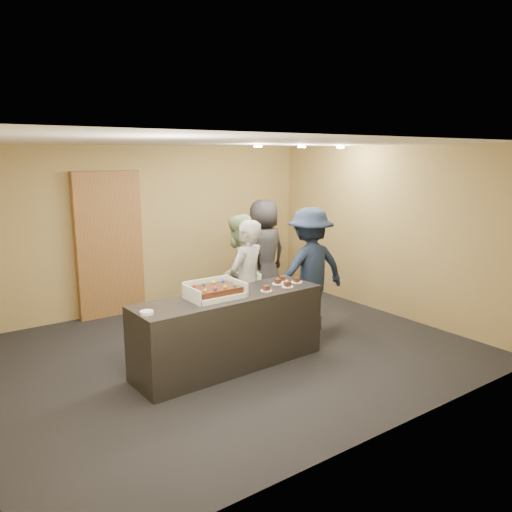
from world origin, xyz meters
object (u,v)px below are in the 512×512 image
(sheet_cake, at_px, (215,290))
(person_dark_suit, at_px, (264,253))
(storage_cabinet, at_px, (109,245))
(person_sage_man, at_px, (239,275))
(person_brown_extra, at_px, (249,273))
(person_navy_man, at_px, (309,269))
(plate_stack, at_px, (147,313))
(serving_counter, at_px, (230,331))
(cake_box, at_px, (214,294))
(person_server_grey, at_px, (247,284))

(sheet_cake, relative_size, person_dark_suit, 0.30)
(storage_cabinet, distance_m, person_sage_man, 2.27)
(person_brown_extra, bearing_deg, person_sage_man, 7.99)
(person_sage_man, xyz_separation_m, person_dark_suit, (1.15, 0.96, 0.05))
(person_navy_man, bearing_deg, sheet_cake, 20.69)
(storage_cabinet, bearing_deg, person_sage_man, -57.75)
(plate_stack, relative_size, person_brown_extra, 0.09)
(person_sage_man, relative_size, person_brown_extra, 1.13)
(person_brown_extra, distance_m, person_dark_suit, 0.97)
(serving_counter, xyz_separation_m, person_sage_man, (0.72, 0.88, 0.42))
(serving_counter, relative_size, person_navy_man, 1.32)
(cake_box, relative_size, person_dark_suit, 0.36)
(storage_cabinet, height_order, plate_stack, storage_cabinet)
(cake_box, height_order, person_sage_man, person_sage_man)
(cake_box, xyz_separation_m, person_brown_extra, (1.32, 1.21, -0.18))
(serving_counter, height_order, cake_box, cake_box)
(plate_stack, bearing_deg, storage_cabinet, 77.83)
(cake_box, relative_size, person_navy_man, 0.36)
(person_sage_man, bearing_deg, plate_stack, -4.45)
(cake_box, bearing_deg, person_sage_man, 43.04)
(serving_counter, bearing_deg, cake_box, 170.88)
(person_server_grey, bearing_deg, person_dark_suit, -153.81)
(cake_box, xyz_separation_m, person_dark_suit, (2.06, 1.82, -0.03))
(serving_counter, bearing_deg, person_dark_suit, 42.48)
(plate_stack, distance_m, person_dark_suit, 3.56)
(plate_stack, distance_m, person_brown_extra, 2.62)
(sheet_cake, distance_m, person_sage_man, 1.28)
(serving_counter, bearing_deg, storage_cabinet, 97.68)
(cake_box, bearing_deg, serving_counter, -7.06)
(plate_stack, relative_size, person_navy_man, 0.08)
(person_navy_man, bearing_deg, cake_box, 19.99)
(serving_counter, xyz_separation_m, storage_cabinet, (-0.48, 2.79, 0.70))
(cake_box, height_order, person_navy_man, person_navy_man)
(person_server_grey, relative_size, person_dark_suit, 0.94)
(person_brown_extra, bearing_deg, plate_stack, -1.78)
(person_server_grey, height_order, person_navy_man, person_navy_man)
(person_navy_man, height_order, person_brown_extra, person_navy_man)
(cake_box, distance_m, person_navy_man, 1.92)
(storage_cabinet, distance_m, sheet_cake, 2.80)
(person_sage_man, relative_size, person_navy_man, 0.95)
(person_navy_man, xyz_separation_m, person_brown_extra, (-0.54, 0.78, -0.14))
(storage_cabinet, distance_m, person_brown_extra, 2.27)
(person_server_grey, distance_m, person_brown_extra, 0.97)
(cake_box, bearing_deg, person_navy_man, 12.84)
(serving_counter, relative_size, person_dark_suit, 1.32)
(sheet_cake, xyz_separation_m, person_navy_man, (1.87, 0.45, -0.09))
(cake_box, distance_m, plate_stack, 0.92)
(storage_cabinet, relative_size, plate_stack, 15.96)
(plate_stack, bearing_deg, person_dark_suit, 33.38)
(serving_counter, height_order, person_dark_suit, person_dark_suit)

